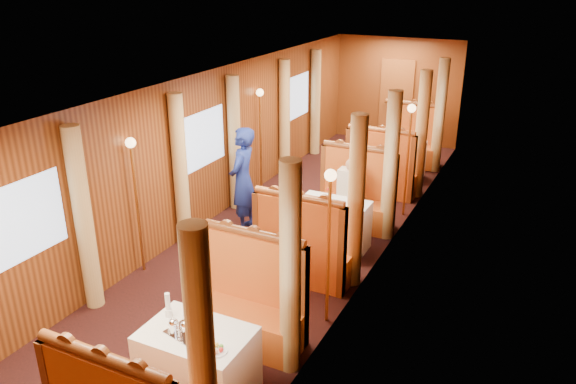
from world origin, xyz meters
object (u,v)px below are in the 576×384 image
Objects in this scene: table_far at (396,160)px; rose_vase_mid at (329,193)px; rose_vase_far at (398,133)px; banquette_far_fwd at (381,173)px; fruit_plate at (216,350)px; teapot_left at (174,328)px; tea_tray at (184,333)px; teapot_right at (186,330)px; table_mid at (331,227)px; banquette_mid_fwd at (303,252)px; banquette_mid_aft at (354,200)px; teapot_back at (195,320)px; passenger at (350,187)px; banquette_near_aft at (249,308)px; banquette_far_aft at (409,144)px; table_near at (198,364)px; steward at (243,180)px.

table_far is 3.57m from rose_vase_mid.
rose_vase_mid is 1.00× the size of rose_vase_far.
fruit_plate is (0.34, -6.14, 0.35)m from banquette_far_fwd.
table_far is 6.71× the size of teapot_left.
tea_tray is 0.07m from teapot_right.
table_far is 5.12× the size of fruit_plate.
fruit_plate is at bearing -87.24° from rose_vase_far.
fruit_plate reaches higher than table_mid.
banquette_mid_fwd is 2.03m from banquette_mid_aft.
table_far is at bearing 67.12° from teapot_back.
teapot_right is 0.76× the size of fruit_plate.
banquette_mid_aft is 1.76× the size of passenger.
teapot_back is 0.22× the size of passenger.
banquette_near_aft is 2.49m from table_mid.
table_far is 0.78× the size of banquette_far_aft.
banquette_mid_fwd reaches higher than teapot_right.
banquette_near_aft is (0.00, 1.01, 0.05)m from table_near.
banquette_near_aft is 3.28m from passenger.
banquette_mid_fwd reaches higher than rose_vase_far.
banquette_mid_aft reaches higher than tea_tray.
banquette_mid_fwd is 1.00× the size of banquette_far_fwd.
banquette_mid_fwd is (0.00, 2.49, 0.05)m from table_near.
tea_tray is 3.86m from steward.
passenger is at bearing 90.00° from banquette_near_aft.
teapot_right is (-0.05, -1.10, 0.39)m from banquette_near_aft.
banquette_near_aft is at bearing 95.17° from teapot_left.
tea_tray is at bearing -90.82° from rose_vase_mid.
banquette_far_aft reaches higher than teapot_back.
passenger reaches higher than teapot_left.
banquette_mid_aft is 0.40m from passenger.
banquette_near_aft reaches higher than table_far.
teapot_back is at bearing -90.43° from rose_vase_mid.
banquette_near_aft and banquette_mid_fwd have the same top height.
banquette_near_aft is 1.17m from teapot_right.
banquette_far_fwd is at bearing 90.00° from banquette_near_aft.
table_mid is 0.86m from passenger.
banquette_mid_aft reaches higher than fruit_plate.
banquette_near_aft is 1.00× the size of banquette_mid_aft.
teapot_left is 3.59m from rose_vase_mid.
rose_vase_far is (0.05, 6.96, 0.11)m from teapot_back.
teapot_left is 7.15m from rose_vase_far.
rose_vase_far is (-0.01, 7.04, 0.55)m from table_near.
banquette_far_aft is 0.78× the size of steward.
rose_vase_mid reaches higher than teapot_left.
steward is (-1.53, 3.52, 0.49)m from table_near.
banquette_mid_fwd is at bearing 48.04° from steward.
table_mid is at bearing 90.00° from table_near.
teapot_left and teapot_right have the same top height.
banquette_mid_aft reaches higher than rose_vase_far.
banquette_mid_fwd is 3.94× the size of tea_tray.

